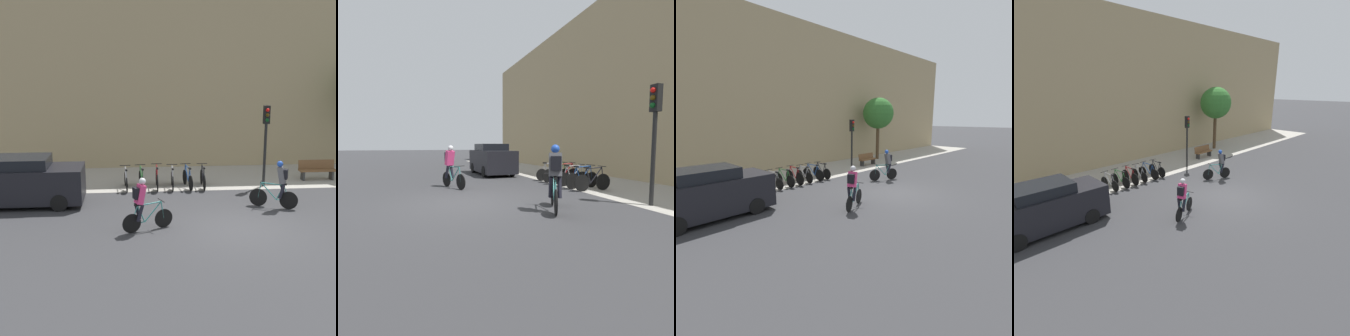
{
  "view_description": "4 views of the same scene",
  "coord_description": "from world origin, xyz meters",
  "views": [
    {
      "loc": [
        -3.53,
        -14.04,
        5.37
      ],
      "look_at": [
        -2.17,
        2.04,
        1.58
      ],
      "focal_mm": 50.0,
      "sensor_mm": 36.0,
      "label": 1
    },
    {
      "loc": [
        7.79,
        -1.57,
        1.74
      ],
      "look_at": [
        -1.02,
        1.69,
        0.94
      ],
      "focal_mm": 28.0,
      "sensor_mm": 36.0,
      "label": 2
    },
    {
      "loc": [
        -10.55,
        -6.67,
        3.59
      ],
      "look_at": [
        -2.15,
        1.49,
        1.33
      ],
      "focal_mm": 28.0,
      "sensor_mm": 36.0,
      "label": 3
    },
    {
      "loc": [
        -10.17,
        -7.02,
        5.31
      ],
      "look_at": [
        -1.69,
        1.55,
        1.54
      ],
      "focal_mm": 28.0,
      "sensor_mm": 36.0,
      "label": 4
    }
  ],
  "objects": [
    {
      "name": "parked_bike_5",
      "position": [
        -0.43,
        5.03,
        0.39
      ],
      "size": [
        0.46,
        1.61,
        0.96
      ],
      "color": "black",
      "rests_on": "ground"
    },
    {
      "name": "parked_bike_1",
      "position": [
        -3.04,
        5.03,
        0.39
      ],
      "size": [
        0.46,
        1.64,
        0.95
      ],
      "color": "black",
      "rests_on": "ground"
    },
    {
      "name": "traffic_light_pole",
      "position": [
        2.21,
        4.99,
        2.4
      ],
      "size": [
        0.26,
        0.3,
        3.46
      ],
      "color": "black",
      "rests_on": "ground"
    },
    {
      "name": "parked_bike_0",
      "position": [
        -3.7,
        5.03,
        0.38
      ],
      "size": [
        0.46,
        1.58,
        0.94
      ],
      "color": "black",
      "rests_on": "ground"
    },
    {
      "name": "bench",
      "position": [
        4.92,
        5.88,
        0.47
      ],
      "size": [
        1.66,
        0.44,
        0.89
      ],
      "color": "brown",
      "rests_on": "ground"
    },
    {
      "name": "cyclist_grey",
      "position": [
        1.89,
        1.97,
        0.95
      ],
      "size": [
        1.62,
        0.82,
        1.77
      ],
      "color": "black",
      "rests_on": "ground"
    },
    {
      "name": "cyclist_pink",
      "position": [
        -3.16,
        0.03,
        0.95
      ],
      "size": [
        1.63,
        0.74,
        1.75
      ],
      "color": "black",
      "rests_on": "ground"
    },
    {
      "name": "parked_bike_2",
      "position": [
        -2.39,
        5.03,
        0.41
      ],
      "size": [
        0.46,
        1.67,
        0.99
      ],
      "color": "black",
      "rests_on": "ground"
    },
    {
      "name": "parked_bike_3",
      "position": [
        -1.74,
        5.03,
        0.38
      ],
      "size": [
        0.46,
        1.58,
        0.94
      ],
      "color": "black",
      "rests_on": "ground"
    },
    {
      "name": "parked_car",
      "position": [
        -7.43,
        3.11,
        0.9
      ],
      "size": [
        4.3,
        1.84,
        1.85
      ],
      "color": "black",
      "rests_on": "ground"
    },
    {
      "name": "parked_bike_4",
      "position": [
        -1.08,
        5.03,
        0.39
      ],
      "size": [
        0.46,
        1.69,
        0.96
      ],
      "color": "black",
      "rests_on": "ground"
    },
    {
      "name": "kerb_strip",
      "position": [
        0.0,
        6.75,
        0.0
      ],
      "size": [
        44.0,
        4.5,
        0.01
      ],
      "primitive_type": "cube",
      "color": "#A39E93",
      "rests_on": "ground"
    },
    {
      "name": "ground",
      "position": [
        0.0,
        0.0,
        0.0
      ],
      "size": [
        200.0,
        200.0,
        0.0
      ],
      "primitive_type": "plane",
      "color": "#333335"
    },
    {
      "name": "building_facade",
      "position": [
        0.0,
        9.3,
        5.11
      ],
      "size": [
        44.0,
        0.6,
        10.22
      ],
      "primitive_type": "cube",
      "color": "tan",
      "rests_on": "ground"
    }
  ]
}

